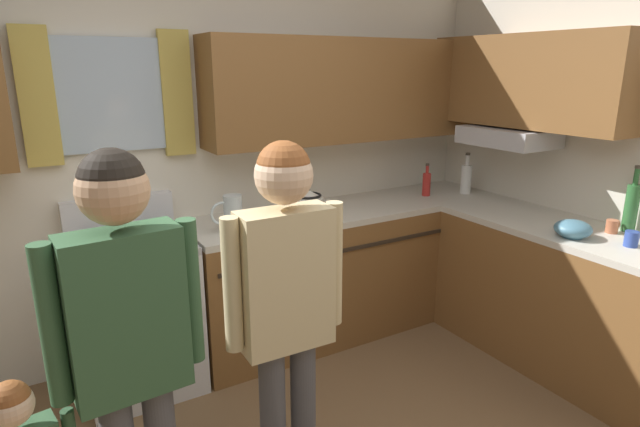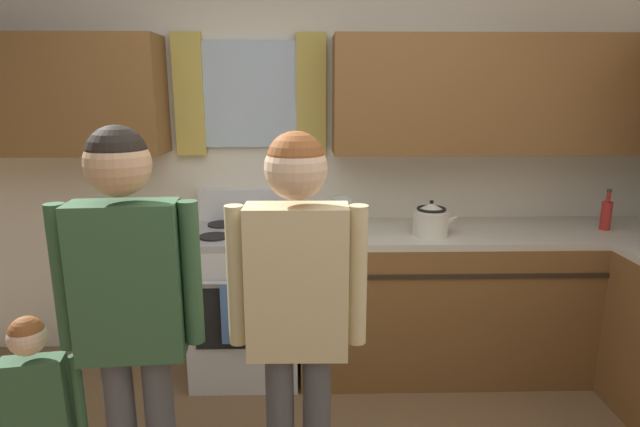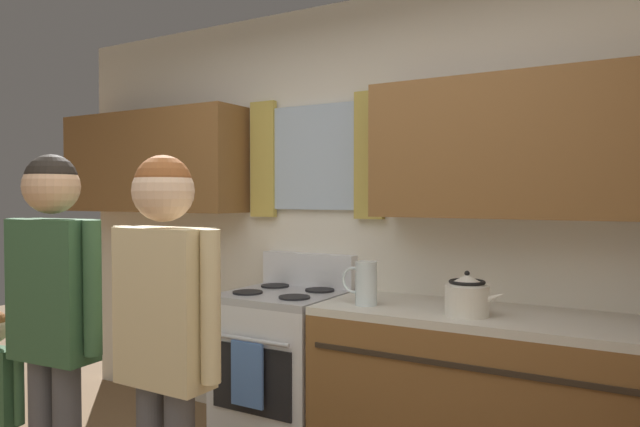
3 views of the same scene
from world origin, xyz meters
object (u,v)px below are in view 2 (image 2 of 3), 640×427
Objects in this scene: adult_holding_child at (130,298)px; small_child at (38,410)px; stovetop_kettle at (431,219)px; water_pitcher at (341,217)px; adult_in_plaid at (297,297)px; bottle_sauce_red at (606,214)px; stove_oven at (247,298)px.

adult_holding_child reaches higher than small_child.
small_child is (-0.35, -0.04, -0.41)m from adult_holding_child.
water_pitcher is at bearing -179.74° from stovetop_kettle.
adult_in_plaid is (-0.23, -1.15, -0.01)m from water_pitcher.
bottle_sauce_red is at bearing 27.87° from adult_holding_child.
stove_oven is at bearing 79.23° from adult_holding_child.
adult_holding_child is at bearing -100.77° from stove_oven.
stove_oven is at bearing 168.01° from water_pitcher.
stovetop_kettle is at bearing 35.83° from small_child.
adult_holding_child reaches higher than bottle_sauce_red.
adult_in_plaid is at bearing 2.28° from adult_holding_child.
stove_oven is 0.68× the size of adult_holding_child.
stovetop_kettle reaches higher than stove_oven.
adult_holding_child is at bearing -152.13° from bottle_sauce_red.
small_child is (-0.60, -1.33, 0.14)m from stove_oven.
small_child is (-0.94, -0.06, -0.40)m from adult_in_plaid.
stove_oven is at bearing 179.40° from bottle_sauce_red.
small_child is at bearing -154.56° from bottle_sauce_red.
water_pitcher is at bearing 46.19° from small_child.
water_pitcher is (-1.59, -0.10, 0.02)m from bottle_sauce_red.
stove_oven is at bearing 173.80° from stovetop_kettle.
stove_oven is at bearing 104.93° from adult_in_plaid.
adult_holding_child is 0.59m from adult_in_plaid.
stovetop_kettle is 1.24× the size of water_pitcher.
adult_holding_child reaches higher than adult_in_plaid.
stove_oven is at bearing 65.87° from small_child.
water_pitcher is at bearing -11.99° from stove_oven.
bottle_sauce_red is at bearing 34.45° from adult_in_plaid.
bottle_sauce_red reaches higher than stovetop_kettle.
bottle_sauce_red is 0.15× the size of adult_in_plaid.
bottle_sauce_red is 2.72m from adult_holding_child.
adult_holding_child reaches higher than water_pitcher.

